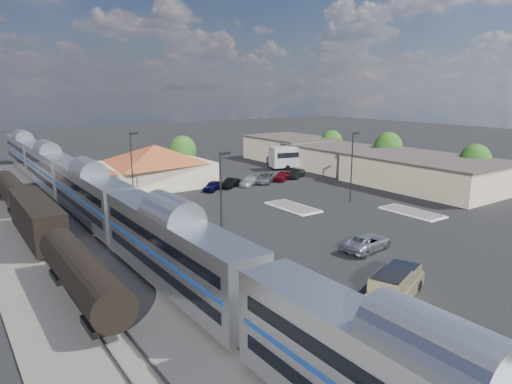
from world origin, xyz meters
TOP-DOWN VIEW (x-y plane):
  - ground at (0.00, 0.00)m, footprint 280.00×280.00m
  - railbed at (-21.00, 8.00)m, footprint 16.00×100.00m
  - platform at (-12.00, 6.00)m, footprint 5.50×92.00m
  - passenger_train at (-18.00, 10.04)m, footprint 3.00×104.00m
  - freight_cars at (-24.00, 6.92)m, footprint 2.80×46.00m
  - station_depot at (-4.56, 24.00)m, footprint 18.35×12.24m
  - buildings_east at (28.00, 14.28)m, footprint 14.40×51.40m
  - traffic_island_south at (4.00, 2.00)m, footprint 3.30×7.50m
  - traffic_island_north at (14.00, -8.00)m, footprint 3.30×7.50m
  - lamp_plat_s at (-10.90, -6.00)m, footprint 1.08×0.25m
  - lamp_plat_n at (-10.90, 16.00)m, footprint 1.08×0.25m
  - lamp_lot at (12.10, 0.00)m, footprint 1.08×0.25m
  - tree_east_a at (34.00, -4.00)m, footprint 4.56×4.56m
  - tree_east_b at (34.00, 12.00)m, footprint 4.94×4.94m
  - tree_east_c at (34.00, 26.00)m, footprint 4.41×4.41m
  - tree_depot at (3.00, 30.00)m, footprint 4.71×4.71m
  - pickup_truck at (-5.82, -21.21)m, footprint 6.58×4.23m
  - suv at (-0.13, -13.50)m, footprint 5.86×3.37m
  - coach_bus at (24.00, 22.93)m, footprint 13.10×5.94m
  - person_a at (-12.68, -14.12)m, footprint 0.59×0.77m
  - person_b at (-13.30, -6.02)m, footprint 0.97×1.07m
  - parked_car_a at (0.77, 16.08)m, footprint 4.33×3.76m
  - parked_car_b at (3.97, 16.38)m, footprint 4.32×3.32m
  - parked_car_c at (7.17, 16.08)m, footprint 4.91×4.01m
  - parked_car_d at (10.37, 16.38)m, footprint 5.88×5.11m
  - parked_car_e at (13.57, 16.08)m, footprint 4.75×3.69m
  - parked_car_f at (16.77, 16.38)m, footprint 4.64×3.51m

SIDE VIEW (x-z plane):
  - ground at x=0.00m, z-range 0.00..0.00m
  - railbed at x=-21.00m, z-range 0.00..0.12m
  - platform at x=-12.00m, z-range 0.00..0.18m
  - traffic_island_south at x=4.00m, z-range 0.00..0.21m
  - traffic_island_north at x=14.00m, z-range 0.00..0.21m
  - parked_car_c at x=7.17m, z-range 0.00..1.34m
  - parked_car_b at x=3.97m, z-range 0.00..1.37m
  - parked_car_a at x=0.77m, z-range 0.00..1.41m
  - parked_car_f at x=16.77m, z-range 0.00..1.46m
  - parked_car_d at x=10.37m, z-range 0.00..1.50m
  - parked_car_e at x=13.57m, z-range 0.00..1.51m
  - suv at x=-0.13m, z-range 0.00..1.54m
  - pickup_truck at x=-5.82m, z-range -0.05..2.08m
  - person_b at x=-13.30m, z-range 0.18..1.96m
  - person_a at x=-12.68m, z-range 0.18..2.08m
  - freight_cars at x=-24.00m, z-range -0.07..3.93m
  - buildings_east at x=28.00m, z-range -0.13..4.67m
  - coach_bus at x=24.00m, z-range 0.31..4.42m
  - passenger_train at x=-18.00m, z-range 0.09..5.64m
  - station_depot at x=-4.56m, z-range 0.03..6.23m
  - tree_east_c at x=34.00m, z-range 0.66..6.87m
  - tree_east_a at x=34.00m, z-range 0.68..7.10m
  - tree_depot at x=3.00m, z-range 0.71..7.34m
  - tree_east_b at x=34.00m, z-range 0.74..7.70m
  - lamp_plat_s at x=-10.90m, z-range 0.84..9.84m
  - lamp_plat_n at x=-10.90m, z-range 0.84..9.84m
  - lamp_lot at x=12.10m, z-range 0.84..9.84m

